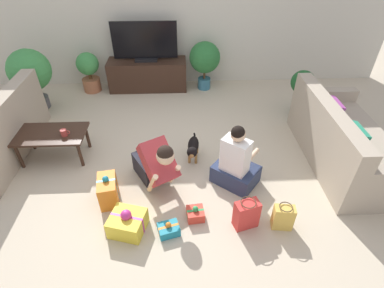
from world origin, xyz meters
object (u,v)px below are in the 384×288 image
object	(u,v)px
coffee_table	(51,136)
gift_box_a	(128,223)
sofa_right	(343,142)
gift_bag_a	(246,214)
dog	(193,147)
person_kneeling	(156,164)
potted_plant_back_left	(89,70)
gift_box_b	(195,214)
gift_box_c	(108,190)
tv	(145,44)
potted_plant_back_right	(205,59)
person_sitting	(236,164)
potted_plant_corner_right	(302,86)
mug	(64,133)
gift_box_d	(169,229)
gift_bag_b	(283,217)
tv_console	(148,75)
potted_plant_corner_left	(30,72)

from	to	relation	value
coffee_table	gift_box_a	bearing A→B (deg)	-48.24
sofa_right	coffee_table	distance (m)	3.90
gift_box_a	gift_bag_a	distance (m)	1.27
dog	person_kneeling	bearing A→B (deg)	-128.54
potted_plant_back_left	gift_box_b	size ratio (longest dim) A/B	3.62
potted_plant_back_left	gift_box_c	bearing A→B (deg)	-74.00
tv	dog	size ratio (longest dim) A/B	2.19
potted_plant_back_right	gift_box_b	world-z (taller)	potted_plant_back_right
person_kneeling	person_sitting	distance (m)	0.97
person_sitting	potted_plant_corner_right	bearing A→B (deg)	-89.58
dog	mug	distance (m)	1.70
dog	gift_box_d	world-z (taller)	dog
gift_box_a	gift_bag_b	distance (m)	1.66
sofa_right	gift_box_a	xyz separation A→B (m)	(-2.75, -1.05, -0.19)
coffee_table	person_kneeling	world-z (taller)	person_kneeling
potted_plant_back_left	gift_box_a	distance (m)	3.48
potted_plant_corner_right	tv_console	bearing A→B (deg)	159.50
gift_box_c	gift_bag_b	distance (m)	1.98
potted_plant_corner_right	dog	world-z (taller)	potted_plant_corner_right
tv	potted_plant_back_right	world-z (taller)	tv
dog	tv_console	bearing A→B (deg)	116.48
gift_box_c	gift_box_d	bearing A→B (deg)	-34.87
potted_plant_corner_left	gift_box_b	bearing A→B (deg)	-44.64
potted_plant_corner_left	dog	distance (m)	3.07
potted_plant_back_right	mug	bearing A→B (deg)	-134.16
dog	gift_box_c	distance (m)	1.24
mug	gift_box_c	bearing A→B (deg)	-50.03
gift_bag_a	tv	bearing A→B (deg)	111.01
potted_plant_back_left	gift_box_b	bearing A→B (deg)	-60.03
sofa_right	potted_plant_corner_right	size ratio (longest dim) A/B	2.62
person_sitting	gift_box_a	xyz separation A→B (m)	(-1.25, -0.67, -0.19)
person_sitting	gift_box_c	world-z (taller)	person_sitting
gift_bag_b	coffee_table	bearing A→B (deg)	154.82
sofa_right	gift_box_c	xyz separation A→B (m)	(-3.02, -0.61, -0.14)
potted_plant_back_left	potted_plant_corner_right	size ratio (longest dim) A/B	1.01
tv_console	person_sitting	size ratio (longest dim) A/B	1.67
person_sitting	gift_box_b	size ratio (longest dim) A/B	4.23
person_sitting	potted_plant_corner_left	bearing A→B (deg)	6.21
tv_console	gift_bag_b	xyz separation A→B (m)	(1.67, -3.37, -0.13)
person_kneeling	gift_bag_a	size ratio (longest dim) A/B	2.23
dog	gift_bag_a	bearing A→B (deg)	-57.69
gift_box_a	dog	bearing A→B (deg)	56.35
tv	sofa_right	bearing A→B (deg)	-39.69
potted_plant_back_left	potted_plant_corner_left	distance (m)	1.00
dog	gift_bag_a	size ratio (longest dim) A/B	1.44
mug	person_sitting	bearing A→B (deg)	-14.17
potted_plant_back_right	potted_plant_corner_left	world-z (taller)	potted_plant_corner_left
person_kneeling	mug	xyz separation A→B (m)	(-1.22, 0.55, 0.10)
tv	coffee_table	bearing A→B (deg)	-118.96
coffee_table	gift_box_d	world-z (taller)	coffee_table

